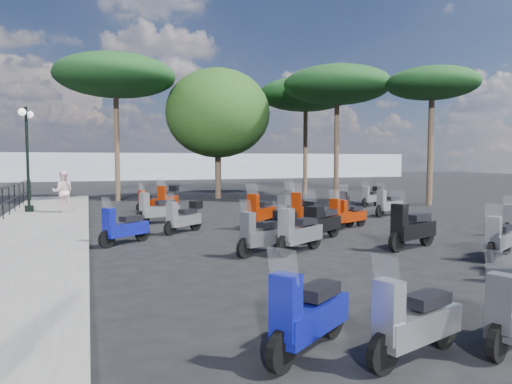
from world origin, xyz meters
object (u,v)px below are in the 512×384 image
object	(u,v)px
scooter_15	(341,215)
scooter_27	(389,205)
scooter_9	(184,218)
pine_0	(306,95)
scooter_0	(414,323)
scooter_19	(499,239)
lamp_post_2	(27,152)
pine_1	(337,86)
scooter_22	(345,204)
scooter_2	(124,228)
scooter_20	(351,215)
scooter_28	(371,197)
pine_2	(116,76)
scooter_8	(260,212)
scooter_4	(151,202)
pedestrian_far	(63,192)
scooter_7	(321,223)
scooter_1	(265,233)
scooter_16	(293,204)
scooter_6	(308,316)
pine_3	(432,84)
scooter_10	(168,198)
scooter_13	(412,229)
scooter_14	(300,231)
broadleaf_tree	(218,113)
scooter_21	(300,210)

from	to	relation	value
scooter_15	scooter_27	size ratio (longest dim) A/B	0.88
scooter_9	scooter_15	bearing A→B (deg)	-137.52
pine_0	scooter_0	bearing A→B (deg)	-113.62
scooter_27	scooter_19	bearing A→B (deg)	142.03
lamp_post_2	pine_1	world-z (taller)	pine_1
scooter_22	pine_0	bearing A→B (deg)	-70.60
scooter_2	scooter_20	xyz separation A→B (m)	(7.15, 0.50, -0.03)
scooter_15	pine_1	bearing A→B (deg)	-62.29
scooter_28	pine_2	size ratio (longest dim) A/B	0.19
scooter_8	scooter_4	bearing A→B (deg)	-19.42
pedestrian_far	scooter_27	bearing A→B (deg)	156.78
scooter_7	pine_1	world-z (taller)	pine_1
scooter_1	scooter_22	world-z (taller)	scooter_1
pedestrian_far	scooter_28	size ratio (longest dim) A/B	1.13
scooter_1	scooter_16	size ratio (longest dim) A/B	1.10
scooter_0	scooter_20	size ratio (longest dim) A/B	1.06
scooter_6	pine_0	bearing A→B (deg)	-60.22
pine_1	pine_3	distance (m)	5.24
scooter_8	scooter_15	distance (m)	2.61
scooter_4	scooter_8	size ratio (longest dim) A/B	0.95
lamp_post_2	scooter_27	world-z (taller)	lamp_post_2
scooter_1	scooter_10	distance (m)	10.16
scooter_1	scooter_28	distance (m)	12.29
scooter_28	pine_3	xyz separation A→B (m)	(3.07, -0.42, 5.40)
lamp_post_2	scooter_22	bearing A→B (deg)	-9.20
scooter_7	scooter_19	bearing A→B (deg)	-172.64
scooter_8	scooter_13	xyz separation A→B (m)	(2.25, -4.65, 0.00)
scooter_22	pine_2	distance (m)	14.22
scooter_13	scooter_14	size ratio (longest dim) A/B	1.12
scooter_13	scooter_28	size ratio (longest dim) A/B	1.24
scooter_14	scooter_27	world-z (taller)	scooter_14
lamp_post_2	scooter_6	distance (m)	16.49
scooter_6	scooter_8	world-z (taller)	scooter_8
scooter_16	scooter_4	bearing A→B (deg)	2.60
scooter_1	scooter_22	distance (m)	8.52
scooter_6	broadleaf_tree	xyz separation A→B (m)	(4.76, 20.98, 4.43)
scooter_10	scooter_22	world-z (taller)	scooter_10
pine_0	scooter_8	bearing A→B (deg)	-121.86
scooter_2	scooter_28	world-z (taller)	scooter_2
scooter_0	scooter_28	world-z (taller)	scooter_28
scooter_4	scooter_28	distance (m)	10.25
scooter_10	scooter_14	bearing A→B (deg)	132.50
scooter_8	pine_2	bearing A→B (deg)	-25.72
scooter_2	scooter_21	bearing A→B (deg)	-107.79
pine_2	lamp_post_2	bearing A→B (deg)	-124.19
scooter_13	scooter_9	bearing A→B (deg)	28.56
scooter_6	scooter_16	size ratio (longest dim) A/B	0.99
scooter_10	pine_3	xyz separation A→B (m)	(12.47, -1.99, 5.33)
scooter_7	scooter_22	world-z (taller)	scooter_7
pedestrian_far	scooter_16	distance (m)	9.12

